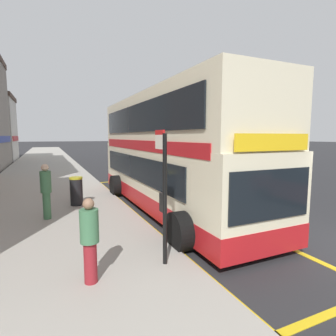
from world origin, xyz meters
name	(u,v)px	position (x,y,z in m)	size (l,w,h in m)	color
ground_plane	(103,158)	(0.00, 32.00, 0.00)	(260.00, 260.00, 0.00)	#28282B
pavement_near	(45,159)	(-7.00, 32.00, 0.07)	(6.00, 76.00, 0.14)	#A39E93
double_decker_bus	(168,156)	(-2.46, 5.21, 2.06)	(3.25, 10.65, 4.40)	beige
bus_bay_markings	(165,208)	(-2.58, 5.27, 0.01)	(2.84, 14.17, 0.01)	gold
bus_stop_sign	(163,187)	(-4.58, 0.76, 1.79)	(0.09, 0.51, 2.83)	black
parked_car_white_behind	(160,155)	(4.65, 23.12, 0.80)	(2.09, 4.20, 1.62)	silver
parked_car_maroon_distant	(135,151)	(4.86, 32.85, 0.80)	(2.09, 4.20, 1.62)	maroon
pedestrian_waiting_near_sign	(90,238)	(-6.14, 0.58, 1.00)	(0.34, 0.34, 1.60)	maroon
pedestrian_further_back	(46,189)	(-6.86, 5.14, 1.14)	(0.34, 0.34, 1.82)	#3F724C
litter_bin	(76,191)	(-5.79, 6.62, 0.70)	(0.50, 0.50, 1.12)	black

